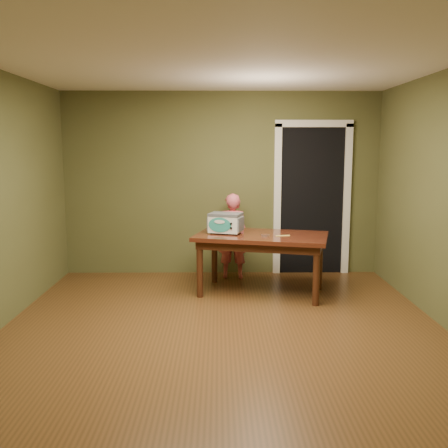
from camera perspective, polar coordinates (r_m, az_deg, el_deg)
name	(u,v)px	position (r m, az deg, el deg)	size (l,w,h in m)	color
floor	(223,336)	(4.98, -0.09, -12.64)	(5.00, 5.00, 0.00)	#593519
room_shell	(223,160)	(4.64, -0.10, 7.38)	(4.52, 5.02, 2.61)	#4F522B
doorway	(308,199)	(7.58, 9.59, 2.85)	(1.10, 0.66, 2.25)	black
dining_table	(262,242)	(6.22, 4.31, -2.10)	(1.77, 1.27, 0.75)	#3D160E
toy_oven	(226,222)	(6.25, 0.18, 0.19)	(0.47, 0.39, 0.26)	#4C4F54
baking_pan	(265,235)	(6.08, 4.75, -1.29)	(0.10, 0.10, 0.02)	silver
spatula	(283,236)	(6.12, 6.74, -1.33)	(0.18, 0.03, 0.01)	#F6E66B
child	(232,236)	(6.95, 0.95, -1.38)	(0.44, 0.29, 1.19)	#E55E6C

